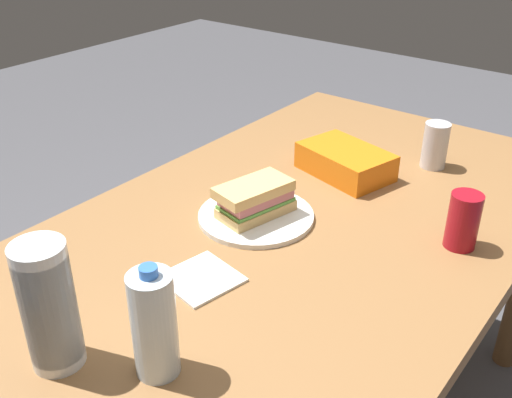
{
  "coord_description": "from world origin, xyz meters",
  "views": [
    {
      "loc": [
        0.96,
        0.63,
        1.43
      ],
      "look_at": [
        0.04,
        -0.08,
        0.79
      ],
      "focal_mm": 41.8,
      "sensor_mm": 36.0,
      "label": 1
    }
  ],
  "objects": [
    {
      "name": "soda_can_silver",
      "position": [
        -0.47,
        0.12,
        0.8
      ],
      "size": [
        0.07,
        0.07,
        0.12
      ],
      "primitive_type": "cylinder",
      "color": "silver",
      "rests_on": "dining_table"
    },
    {
      "name": "sandwich",
      "position": [
        0.04,
        -0.08,
        0.79
      ],
      "size": [
        0.2,
        0.13,
        0.08
      ],
      "color": "#DBB26B",
      "rests_on": "paper_plate"
    },
    {
      "name": "chip_bag",
      "position": [
        -0.28,
        -0.04,
        0.77
      ],
      "size": [
        0.2,
        0.26,
        0.07
      ],
      "primitive_type": "cube",
      "rotation": [
        0.0,
        0.0,
        1.31
      ],
      "color": "orange",
      "rests_on": "dining_table"
    },
    {
      "name": "soda_can_red",
      "position": [
        -0.13,
        0.32,
        0.8
      ],
      "size": [
        0.07,
        0.07,
        0.12
      ],
      "primitive_type": "cylinder",
      "color": "maroon",
      "rests_on": "dining_table"
    },
    {
      "name": "water_bottle_tall",
      "position": [
        0.51,
        0.08,
        0.83
      ],
      "size": [
        0.07,
        0.07,
        0.2
      ],
      "color": "silver",
      "rests_on": "dining_table"
    },
    {
      "name": "paper_napkin",
      "position": [
        0.29,
        -0.02,
        0.74
      ],
      "size": [
        0.15,
        0.15,
        0.01
      ],
      "primitive_type": "cube",
      "rotation": [
        0.0,
        0.0,
        1.39
      ],
      "color": "white",
      "rests_on": "dining_table"
    },
    {
      "name": "paper_plate",
      "position": [
        0.04,
        -0.08,
        0.74
      ],
      "size": [
        0.26,
        0.26,
        0.01
      ],
      "primitive_type": "cylinder",
      "color": "white",
      "rests_on": "dining_table"
    },
    {
      "name": "plastic_cup_stack",
      "position": [
        0.59,
        -0.06,
        0.85
      ],
      "size": [
        0.08,
        0.08,
        0.22
      ],
      "color": "silver",
      "rests_on": "dining_table"
    },
    {
      "name": "dining_table",
      "position": [
        0.0,
        0.0,
        0.65
      ],
      "size": [
        1.6,
        0.91,
        0.74
      ],
      "color": "olive",
      "rests_on": "ground_plane"
    }
  ]
}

